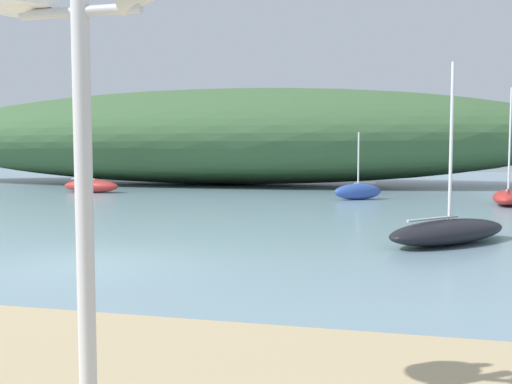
{
  "coord_description": "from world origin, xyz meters",
  "views": [
    {
      "loc": [
        5.74,
        -9.66,
        2.22
      ],
      "look_at": [
        2.72,
        3.58,
        1.26
      ],
      "focal_mm": 38.0,
      "sensor_mm": 36.0,
      "label": 1
    }
  ],
  "objects_px": {
    "sailboat_far_left": "(358,191)",
    "sailboat_by_sandbar": "(91,186)",
    "sailboat_far_right": "(508,197)",
    "mast_structure": "(46,46)",
    "sailboat_outer_mooring": "(449,231)"
  },
  "relations": [
    {
      "from": "mast_structure",
      "to": "sailboat_far_right",
      "type": "bearing_deg",
      "value": 70.89
    },
    {
      "from": "sailboat_far_right",
      "to": "sailboat_far_left",
      "type": "bearing_deg",
      "value": 170.86
    },
    {
      "from": "sailboat_outer_mooring",
      "to": "sailboat_far_left",
      "type": "bearing_deg",
      "value": 102.15
    },
    {
      "from": "sailboat_outer_mooring",
      "to": "sailboat_far_left",
      "type": "relative_size",
      "value": 1.37
    },
    {
      "from": "sailboat_far_right",
      "to": "sailboat_far_left",
      "type": "distance_m",
      "value": 6.57
    },
    {
      "from": "sailboat_by_sandbar",
      "to": "mast_structure",
      "type": "bearing_deg",
      "value": -60.67
    },
    {
      "from": "sailboat_far_right",
      "to": "sailboat_by_sandbar",
      "type": "bearing_deg",
      "value": 173.17
    },
    {
      "from": "sailboat_outer_mooring",
      "to": "sailboat_far_left",
      "type": "distance_m",
      "value": 12.78
    },
    {
      "from": "sailboat_far_left",
      "to": "sailboat_by_sandbar",
      "type": "xyz_separation_m",
      "value": [
        -15.09,
        1.54,
        -0.02
      ]
    },
    {
      "from": "sailboat_far_left",
      "to": "sailboat_by_sandbar",
      "type": "distance_m",
      "value": 15.17
    },
    {
      "from": "sailboat_outer_mooring",
      "to": "sailboat_far_right",
      "type": "bearing_deg",
      "value": 71.64
    },
    {
      "from": "sailboat_outer_mooring",
      "to": "sailboat_by_sandbar",
      "type": "height_order",
      "value": "sailboat_outer_mooring"
    },
    {
      "from": "sailboat_far_right",
      "to": "sailboat_by_sandbar",
      "type": "relative_size",
      "value": 1.22
    },
    {
      "from": "sailboat_outer_mooring",
      "to": "sailboat_far_left",
      "type": "xyz_separation_m",
      "value": [
        -2.69,
        12.49,
        0.09
      ]
    },
    {
      "from": "sailboat_far_right",
      "to": "sailboat_by_sandbar",
      "type": "height_order",
      "value": "sailboat_far_right"
    }
  ]
}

